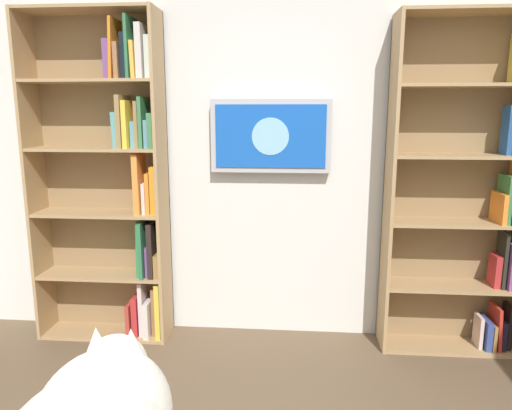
# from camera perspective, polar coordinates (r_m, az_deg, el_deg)

# --- Properties ---
(wall_back) EXTENTS (4.52, 0.06, 2.70)m
(wall_back) POSITION_cam_1_polar(r_m,az_deg,el_deg) (3.28, 2.41, 7.21)
(wall_back) COLOR silver
(wall_back) RESTS_ON ground
(bookshelf_left) EXTENTS (0.93, 0.28, 2.17)m
(bookshelf_left) POSITION_cam_1_polar(r_m,az_deg,el_deg) (3.35, 25.33, 1.57)
(bookshelf_left) COLOR tan
(bookshelf_left) RESTS_ON ground
(bookshelf_right) EXTENTS (0.91, 0.28, 2.22)m
(bookshelf_right) POSITION_cam_1_polar(r_m,az_deg,el_deg) (3.36, -16.53, 2.74)
(bookshelf_right) COLOR tan
(bookshelf_right) RESTS_ON ground
(wall_mounted_tv) EXTENTS (0.80, 0.07, 0.49)m
(wall_mounted_tv) POSITION_cam_1_polar(r_m,az_deg,el_deg) (3.19, 1.78, 8.30)
(wall_mounted_tv) COLOR #B7B7BC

